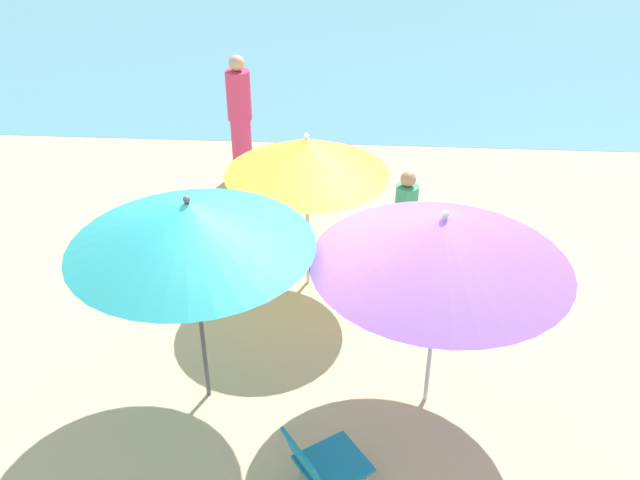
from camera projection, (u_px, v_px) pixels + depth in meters
The scene contains 11 objects.
ground_plane at pixel (313, 348), 6.85m from camera, with size 40.00×40.00×0.00m, color #D3BC8C.
sea_water at pixel (351, 19), 17.89m from camera, with size 40.00×16.00×0.01m, color #5693A3.
umbrella_yellow at pixel (307, 156), 7.00m from camera, with size 1.71×1.71×1.82m.
umbrella_teal at pixel (190, 225), 5.36m from camera, with size 1.98×1.98×2.06m.
umbrella_purple at pixel (442, 241), 5.37m from camera, with size 2.10×2.10×1.96m.
beach_chair_a at pixel (208, 227), 8.27m from camera, with size 0.80×0.78×0.64m.
beach_chair_b at pixel (420, 242), 7.97m from camera, with size 0.58×0.54×0.64m.
beach_chair_c at pixel (321, 463), 5.28m from camera, with size 0.74×0.72×0.59m.
person_a at pixel (402, 205), 8.49m from camera, with size 0.53×0.41×0.87m.
person_b at pixel (240, 118), 9.67m from camera, with size 0.34×0.34×1.79m.
swim_ring at pixel (144, 292), 7.56m from camera, with size 0.44×0.44×0.12m, color #E54C7F.
Camera 1 is at (0.42, -5.25, 4.52)m, focal length 38.66 mm.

